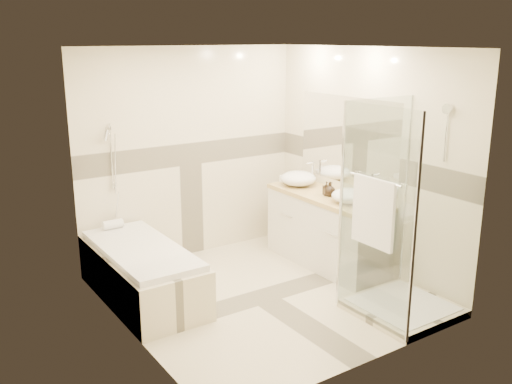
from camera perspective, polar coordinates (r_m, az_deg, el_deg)
room at (r=5.60m, az=0.97°, el=1.46°), size 2.82×3.02×2.52m
bathtub at (r=5.94m, az=-11.33°, el=-7.68°), size 0.75×1.70×0.56m
vanity at (r=6.69m, az=7.09°, el=-3.78°), size 0.58×1.62×0.85m
shower_enclosure at (r=5.62m, az=13.36°, el=-7.00°), size 0.96×0.93×2.04m
vessel_sink_near at (r=6.92m, az=4.24°, el=1.37°), size 0.44×0.44×0.17m
vessel_sink_far at (r=6.27m, az=9.29°, el=-0.38°), size 0.38×0.38×0.15m
faucet_near at (r=7.04m, az=5.64°, el=2.15°), size 0.11×0.03×0.27m
faucet_far at (r=6.39m, az=10.74°, el=0.63°), size 0.11×0.03×0.27m
amenity_bottle_a at (r=6.53m, az=7.05°, el=0.37°), size 0.09×0.09×0.15m
amenity_bottle_b at (r=6.49m, az=7.40°, el=0.29°), size 0.14×0.14×0.16m
folded_towels at (r=7.04m, az=3.50°, el=1.24°), size 0.17×0.26×0.08m
rolled_towel at (r=6.44m, az=-14.13°, el=-3.15°), size 0.22×0.10×0.10m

